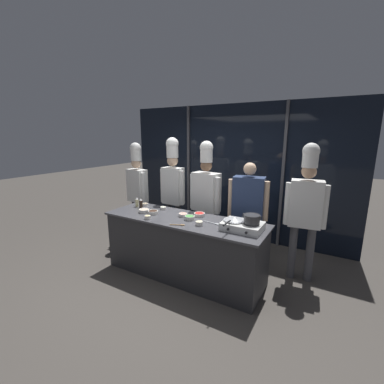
{
  "coord_description": "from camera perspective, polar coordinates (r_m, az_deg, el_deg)",
  "views": [
    {
      "loc": [
        1.92,
        -3.04,
        2.12
      ],
      "look_at": [
        0.0,
        0.25,
        1.26
      ],
      "focal_mm": 24.0,
      "sensor_mm": 36.0,
      "label": 1
    }
  ],
  "objects": [
    {
      "name": "prep_bowl_ginger",
      "position": [
        3.81,
        -9.84,
        -5.5
      ],
      "size": [
        0.09,
        0.09,
        0.05
      ],
      "color": "silver",
      "rests_on": "demo_counter"
    },
    {
      "name": "chef_pastry",
      "position": [
        3.94,
        23.99,
        -2.16
      ],
      "size": [
        0.56,
        0.27,
        2.01
      ],
      "rotation": [
        0.0,
        0.0,
        3.26
      ],
      "color": "#4C4C51",
      "rests_on": "ground_plane"
    },
    {
      "name": "person_guest",
      "position": [
        4.12,
        12.34,
        -2.99
      ],
      "size": [
        0.62,
        0.31,
        1.7
      ],
      "rotation": [
        0.0,
        0.0,
        3.29
      ],
      "color": "#2D3856",
      "rests_on": "ground_plane"
    },
    {
      "name": "stock_pot",
      "position": [
        3.33,
        13.12,
        -5.82
      ],
      "size": [
        0.23,
        0.21,
        0.11
      ],
      "color": "#333335",
      "rests_on": "portable_stove"
    },
    {
      "name": "prep_bowl_shrimp",
      "position": [
        3.88,
        -2.01,
        -5.05
      ],
      "size": [
        0.14,
        0.14,
        0.05
      ],
      "color": "silver",
      "rests_on": "demo_counter"
    },
    {
      "name": "prep_bowl_chicken",
      "position": [
        4.14,
        -10.6,
        -4.06
      ],
      "size": [
        0.17,
        0.17,
        0.05
      ],
      "color": "silver",
      "rests_on": "demo_counter"
    },
    {
      "name": "serving_spoon_slotted",
      "position": [
        3.57,
        5.22,
        -6.99
      ],
      "size": [
        0.26,
        0.06,
        0.02
      ],
      "color": "#B2B5BA",
      "rests_on": "demo_counter"
    },
    {
      "name": "chef_line",
      "position": [
        4.39,
        3.09,
        -0.03
      ],
      "size": [
        0.61,
        0.32,
        2.01
      ],
      "rotation": [
        0.0,
        0.0,
        2.97
      ],
      "color": "#232326",
      "rests_on": "ground_plane"
    },
    {
      "name": "prep_bowl_bell_pepper",
      "position": [
        3.89,
        1.66,
        -4.95
      ],
      "size": [
        0.17,
        0.17,
        0.05
      ],
      "color": "silver",
      "rests_on": "demo_counter"
    },
    {
      "name": "prep_bowl_scallions",
      "position": [
        3.73,
        -0.52,
        -5.66
      ],
      "size": [
        0.15,
        0.15,
        0.06
      ],
      "color": "silver",
      "rests_on": "demo_counter"
    },
    {
      "name": "window_wall_back",
      "position": [
        5.33,
        8.86,
        4.3
      ],
      "size": [
        4.75,
        0.09,
        2.7
      ],
      "color": "black",
      "rests_on": "ground_plane"
    },
    {
      "name": "serving_spoon_solid",
      "position": [
        3.52,
        -2.64,
        -7.3
      ],
      "size": [
        0.2,
        0.11,
        0.02
      ],
      "color": "olive",
      "rests_on": "demo_counter"
    },
    {
      "name": "frying_pan",
      "position": [
        3.41,
        9.29,
        -5.85
      ],
      "size": [
        0.28,
        0.49,
        0.05
      ],
      "color": "#ADAFB5",
      "rests_on": "portable_stove"
    },
    {
      "name": "ground_plane",
      "position": [
        4.17,
        -1.82,
        -17.77
      ],
      "size": [
        24.0,
        24.0,
        0.0
      ],
      "primitive_type": "plane",
      "color": "#47423D"
    },
    {
      "name": "chef_sous",
      "position": [
        4.75,
        -4.29,
        2.08
      ],
      "size": [
        0.51,
        0.23,
        2.06
      ],
      "rotation": [
        0.0,
        0.0,
        3.12
      ],
      "color": "#4C4C51",
      "rests_on": "ground_plane"
    },
    {
      "name": "squeeze_bottle_soy",
      "position": [
        4.37,
        -11.29,
        -2.51
      ],
      "size": [
        0.06,
        0.06,
        0.17
      ],
      "color": "#332319",
      "rests_on": "demo_counter"
    },
    {
      "name": "portable_stove",
      "position": [
        3.4,
        11.12,
        -7.42
      ],
      "size": [
        0.51,
        0.39,
        0.11
      ],
      "color": "silver",
      "rests_on": "demo_counter"
    },
    {
      "name": "demo_counter",
      "position": [
        3.96,
        -1.87,
        -12.09
      ],
      "size": [
        2.46,
        0.78,
        0.91
      ],
      "color": "#2D2D30",
      "rests_on": "ground_plane"
    },
    {
      "name": "squeeze_bottle_oil",
      "position": [
        4.47,
        -12.14,
        -2.24
      ],
      "size": [
        0.06,
        0.06,
        0.16
      ],
      "color": "beige",
      "rests_on": "demo_counter"
    },
    {
      "name": "prep_bowl_bean_sprouts",
      "position": [
        4.26,
        -6.43,
        -3.52
      ],
      "size": [
        0.1,
        0.1,
        0.04
      ],
      "color": "silver",
      "rests_on": "demo_counter"
    },
    {
      "name": "prep_bowl_soy_glaze",
      "position": [
        4.03,
        -8.65,
        -4.43
      ],
      "size": [
        0.16,
        0.16,
        0.05
      ],
      "color": "silver",
      "rests_on": "demo_counter"
    },
    {
      "name": "prep_bowl_noodles",
      "position": [
        3.51,
        1.62,
        -6.9
      ],
      "size": [
        0.1,
        0.1,
        0.06
      ],
      "color": "silver",
      "rests_on": "demo_counter"
    },
    {
      "name": "prep_bowl_mushrooms",
      "position": [
        4.53,
        -10.41,
        -2.68
      ],
      "size": [
        0.11,
        0.11,
        0.04
      ],
      "color": "silver",
      "rests_on": "demo_counter"
    },
    {
      "name": "chef_head",
      "position": [
        5.21,
        -12.12,
        1.68
      ],
      "size": [
        0.54,
        0.29,
        1.96
      ],
      "rotation": [
        0.0,
        0.0,
        2.96
      ],
      "color": "#232326",
      "rests_on": "ground_plane"
    }
  ]
}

